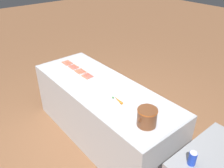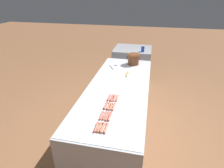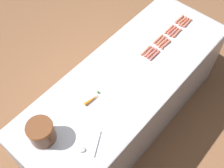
{
  "view_description": "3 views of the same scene",
  "coord_description": "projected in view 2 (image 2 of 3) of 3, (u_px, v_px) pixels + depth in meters",
  "views": [
    {
      "loc": [
        1.56,
        2.11,
        2.43
      ],
      "look_at": [
        -0.08,
        0.12,
        0.92
      ],
      "focal_mm": 36.71,
      "sensor_mm": 36.0,
      "label": 1
    },
    {
      "loc": [
        0.4,
        -2.29,
        2.08
      ],
      "look_at": [
        -0.09,
        -0.02,
        0.89
      ],
      "focal_mm": 29.38,
      "sensor_mm": 36.0,
      "label": 2
    },
    {
      "loc": [
        -0.91,
        1.26,
        2.99
      ],
      "look_at": [
        0.04,
        0.17,
        0.87
      ],
      "focal_mm": 46.02,
      "sensor_mm": 36.0,
      "label": 3
    }
  ],
  "objects": [
    {
      "name": "hot_dog_11",
      "position": [
        114.0,
        98.0,
        2.31
      ],
      "size": [
        0.03,
        0.16,
        0.02
      ],
      "color": "#D36555",
      "rests_on": "griddle_counter"
    },
    {
      "name": "bean_pot",
      "position": [
        133.0,
        59.0,
        3.35
      ],
      "size": [
        0.26,
        0.21,
        0.2
      ],
      "color": "brown",
      "rests_on": "griddle_counter"
    },
    {
      "name": "hot_dog_7",
      "position": [
        112.0,
        98.0,
        2.32
      ],
      "size": [
        0.03,
        0.16,
        0.02
      ],
      "color": "#CB6351",
      "rests_on": "griddle_counter"
    },
    {
      "name": "hot_dog_2",
      "position": [
        106.0,
        105.0,
        2.16
      ],
      "size": [
        0.03,
        0.16,
        0.02
      ],
      "color": "#D7684C",
      "rests_on": "griddle_counter"
    },
    {
      "name": "hot_dog_6",
      "position": [
        109.0,
        106.0,
        2.16
      ],
      "size": [
        0.03,
        0.16,
        0.02
      ],
      "color": "#D67055",
      "rests_on": "griddle_counter"
    },
    {
      "name": "hot_dog_5",
      "position": [
        105.0,
        115.0,
        1.99
      ],
      "size": [
        0.02,
        0.16,
        0.02
      ],
      "color": "#CE6353",
      "rests_on": "griddle_counter"
    },
    {
      "name": "hot_dog_4",
      "position": [
        99.0,
        127.0,
        1.82
      ],
      "size": [
        0.02,
        0.16,
        0.02
      ],
      "color": "#D26C4E",
      "rests_on": "griddle_counter"
    },
    {
      "name": "carrot",
      "position": [
        126.0,
        74.0,
        2.95
      ],
      "size": [
        0.06,
        0.18,
        0.03
      ],
      "color": "orange",
      "rests_on": "griddle_counter"
    },
    {
      "name": "hot_dog_12",
      "position": [
        106.0,
        128.0,
        1.81
      ],
      "size": [
        0.03,
        0.16,
        0.02
      ],
      "color": "#D27050",
      "rests_on": "griddle_counter"
    },
    {
      "name": "hot_dog_1",
      "position": [
        101.0,
        115.0,
        1.99
      ],
      "size": [
        0.03,
        0.16,
        0.02
      ],
      "color": "#D66B50",
      "rests_on": "griddle_counter"
    },
    {
      "name": "hot_dog_10",
      "position": [
        111.0,
        106.0,
        2.14
      ],
      "size": [
        0.03,
        0.16,
        0.02
      ],
      "color": "#C96C4F",
      "rests_on": "griddle_counter"
    },
    {
      "name": "hot_dog_13",
      "position": [
        110.0,
        116.0,
        1.97
      ],
      "size": [
        0.03,
        0.16,
        0.02
      ],
      "color": "#CB6B54",
      "rests_on": "griddle_counter"
    },
    {
      "name": "ground_plane",
      "position": [
        117.0,
        132.0,
        3.01
      ],
      "size": [
        20.0,
        20.0,
        0.0
      ],
      "primitive_type": "plane",
      "color": "brown"
    },
    {
      "name": "back_cabinet",
      "position": [
        132.0,
        67.0,
        4.31
      ],
      "size": [
        0.82,
        0.72,
        0.92
      ],
      "primitive_type": "cube",
      "color": "#939599",
      "rests_on": "ground_plane"
    },
    {
      "name": "hot_dog_15",
      "position": [
        117.0,
        98.0,
        2.31
      ],
      "size": [
        0.03,
        0.16,
        0.02
      ],
      "color": "#CA7151",
      "rests_on": "griddle_counter"
    },
    {
      "name": "hot_dog_8",
      "position": [
        102.0,
        128.0,
        1.81
      ],
      "size": [
        0.03,
        0.16,
        0.02
      ],
      "color": "#D06E53",
      "rests_on": "griddle_counter"
    },
    {
      "name": "hot_dog_3",
      "position": [
        109.0,
        97.0,
        2.32
      ],
      "size": [
        0.02,
        0.16,
        0.02
      ],
      "color": "#CC6456",
      "rests_on": "griddle_counter"
    },
    {
      "name": "hot_dog_0",
      "position": [
        96.0,
        127.0,
        1.82
      ],
      "size": [
        0.03,
        0.16,
        0.02
      ],
      "color": "#CF6852",
      "rests_on": "griddle_counter"
    },
    {
      "name": "griddle_counter",
      "position": [
        118.0,
        111.0,
        2.82
      ],
      "size": [
        0.86,
        2.34,
        0.86
      ],
      "color": "#ADAFB5",
      "rests_on": "ground_plane"
    },
    {
      "name": "soda_can",
      "position": [
        143.0,
        49.0,
        3.85
      ],
      "size": [
        0.07,
        0.07,
        0.12
      ],
      "color": "#1938B2",
      "rests_on": "back_cabinet"
    },
    {
      "name": "serving_spoon",
      "position": [
        115.0,
        66.0,
        3.31
      ],
      "size": [
        0.16,
        0.25,
        0.02
      ],
      "color": "#B7B7BC",
      "rests_on": "griddle_counter"
    },
    {
      "name": "hot_dog_9",
      "position": [
        107.0,
        116.0,
        1.97
      ],
      "size": [
        0.03,
        0.16,
        0.02
      ],
      "color": "#D56555",
      "rests_on": "griddle_counter"
    },
    {
      "name": "hot_dog_14",
      "position": [
        114.0,
        107.0,
        2.14
      ],
      "size": [
        0.02,
        0.16,
        0.02
      ],
      "color": "#D6704E",
      "rests_on": "griddle_counter"
    }
  ]
}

